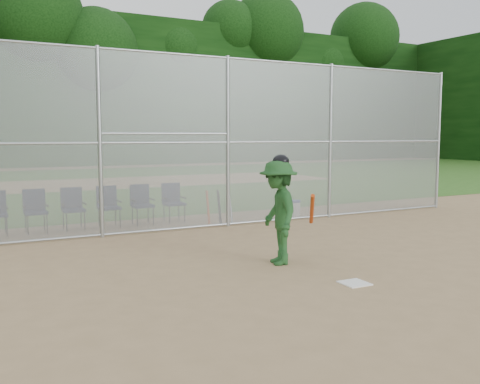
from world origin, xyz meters
name	(u,v)px	position (x,y,z in m)	size (l,w,h in m)	color
ground	(319,281)	(0.00, 0.00, 0.00)	(100.00, 100.00, 0.00)	tan
grass_strip	(77,184)	(0.00, 18.00, 0.01)	(100.00, 100.00, 0.00)	#2F601C
dirt_patch_far	(77,184)	(0.00, 18.00, 0.01)	(24.00, 24.00, 0.00)	tan
backstop_fence	(188,139)	(0.00, 5.00, 2.07)	(16.09, 0.09, 4.00)	gray
treeline	(64,64)	(0.00, 20.00, 5.50)	(81.00, 60.00, 11.00)	black
home_plate	(354,283)	(0.37, -0.36, 0.01)	(0.38, 0.38, 0.02)	white
batter_at_plate	(278,211)	(0.05, 1.22, 0.89)	(1.09, 1.35, 1.84)	#1F4E21
water_cooler	(294,208)	(3.21, 5.47, 0.23)	(0.35, 0.35, 0.44)	white
spare_bats	(219,208)	(0.89, 5.24, 0.42)	(0.66, 0.25, 0.85)	#D84C14
chair_3	(36,211)	(-3.17, 6.22, 0.48)	(0.54, 0.52, 0.96)	#0E1736
chair_4	(74,209)	(-2.35, 6.22, 0.48)	(0.54, 0.52, 0.96)	#0E1736
chair_5	(109,207)	(-1.53, 6.22, 0.48)	(0.54, 0.52, 0.96)	#0E1736
chair_6	(143,205)	(-0.72, 6.22, 0.48)	(0.54, 0.52, 0.96)	#0E1736
chair_7	(174,203)	(0.10, 6.22, 0.48)	(0.54, 0.52, 0.96)	#0E1736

